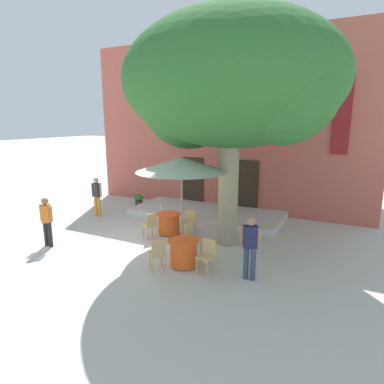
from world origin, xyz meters
The scene contains 17 objects.
ground_plane centered at (0.00, 0.00, 0.00)m, with size 120.00×120.00×0.00m, color beige.
building_facade centered at (0.94, 6.99, 3.75)m, with size 13.00×5.09×7.50m.
entrance_step_platform centered at (0.94, 3.64, 0.12)m, with size 6.33×2.71×0.25m, color silver.
plane_tree centered at (2.73, 1.14, 5.00)m, with size 6.82×5.99×7.13m.
cafe_table_near_tree centered at (2.35, -1.07, 0.39)m, with size 0.86×0.86×0.76m.
cafe_chair_near_tree_0 centered at (3.10, -1.15, 0.53)m, with size 0.47×0.47×0.91m.
cafe_chair_near_tree_1 centered at (2.21, -0.33, 0.53)m, with size 0.43×0.43×0.91m.
cafe_chair_near_tree_2 centered at (1.89, -1.67, 0.53)m, with size 0.57×0.57×0.91m.
cafe_table_middle centered at (0.66, 1.00, 0.39)m, with size 0.86×0.86×0.76m.
cafe_chair_middle_0 centered at (0.14, 1.55, 0.53)m, with size 0.56×0.56×0.91m.
cafe_chair_middle_1 centered at (0.34, 0.32, 0.53)m, with size 0.55×0.55×0.91m.
cafe_chair_middle_2 centered at (1.39, 1.18, 0.53)m, with size 0.45×0.45×0.91m.
cafe_umbrella centered at (1.51, 0.41, 2.61)m, with size 2.90×2.90×2.85m.
ground_planter_left centered at (-2.58, 3.71, 0.33)m, with size 0.46×0.46×0.59m.
pedestrian_near_entrance centered at (-2.23, -1.71, 0.91)m, with size 0.53×0.40×1.61m.
pedestrian_mid_plaza centered at (4.21, -1.00, 0.93)m, with size 0.53×0.35×1.65m.
pedestrian_by_tree centered at (-3.17, 1.58, 0.93)m, with size 0.53×0.26×1.65m.
Camera 1 is at (6.27, -8.43, 3.95)m, focal length 30.13 mm.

